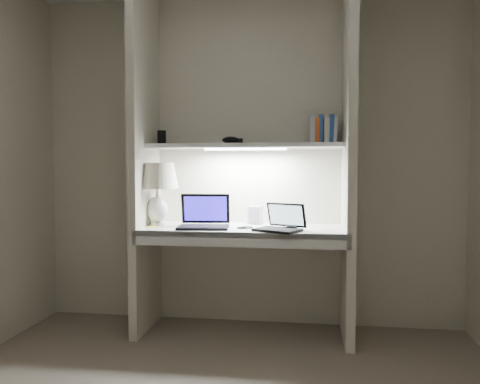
% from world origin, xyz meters
% --- Properties ---
extents(back_wall, '(3.20, 0.01, 2.50)m').
position_xyz_m(back_wall, '(0.00, 1.50, 1.25)').
color(back_wall, beige).
rests_on(back_wall, floor).
extents(alcove_panel_left, '(0.06, 0.55, 2.50)m').
position_xyz_m(alcove_panel_left, '(-0.73, 1.23, 1.25)').
color(alcove_panel_left, beige).
rests_on(alcove_panel_left, floor).
extents(alcove_panel_right, '(0.06, 0.55, 2.50)m').
position_xyz_m(alcove_panel_right, '(0.73, 1.23, 1.25)').
color(alcove_panel_right, beige).
rests_on(alcove_panel_right, floor).
extents(desk, '(1.40, 0.55, 0.04)m').
position_xyz_m(desk, '(0.00, 1.23, 0.75)').
color(desk, white).
rests_on(desk, alcove_panel_left).
extents(desk_apron, '(1.46, 0.03, 0.10)m').
position_xyz_m(desk_apron, '(0.00, 0.96, 0.72)').
color(desk_apron, silver).
rests_on(desk_apron, desk).
extents(shelf, '(1.40, 0.36, 0.03)m').
position_xyz_m(shelf, '(0.00, 1.32, 1.35)').
color(shelf, silver).
rests_on(shelf, back_wall).
extents(strip_light, '(0.60, 0.04, 0.02)m').
position_xyz_m(strip_light, '(0.00, 1.32, 1.33)').
color(strip_light, white).
rests_on(strip_light, shelf).
extents(table_lamp, '(0.31, 0.31, 0.46)m').
position_xyz_m(table_lamp, '(-0.64, 1.24, 1.08)').
color(table_lamp, white).
rests_on(table_lamp, desk).
extents(laptop_main, '(0.38, 0.34, 0.24)m').
position_xyz_m(laptop_main, '(-0.27, 1.16, 0.82)').
color(laptop_main, black).
rests_on(laptop_main, desk).
extents(laptop_netbook, '(0.37, 0.35, 0.18)m').
position_xyz_m(laptop_netbook, '(0.27, 1.07, 0.81)').
color(laptop_netbook, black).
rests_on(laptop_netbook, desk).
extents(speaker, '(0.11, 0.09, 0.14)m').
position_xyz_m(speaker, '(0.07, 1.40, 0.84)').
color(speaker, silver).
rests_on(speaker, desk).
extents(mouse, '(0.10, 0.07, 0.04)m').
position_xyz_m(mouse, '(0.33, 1.09, 0.79)').
color(mouse, black).
rests_on(mouse, desk).
extents(cable_coil, '(0.11, 0.11, 0.01)m').
position_xyz_m(cable_coil, '(0.03, 1.16, 0.78)').
color(cable_coil, black).
rests_on(cable_coil, desk).
extents(sticky_note, '(0.10, 0.10, 0.00)m').
position_xyz_m(sticky_note, '(-0.64, 1.12, 0.77)').
color(sticky_note, '#FEFA35').
rests_on(sticky_note, desk).
extents(book_row, '(0.20, 0.14, 0.21)m').
position_xyz_m(book_row, '(0.56, 1.39, 1.46)').
color(book_row, white).
rests_on(book_row, shelf).
extents(shelf_box, '(0.07, 0.06, 0.11)m').
position_xyz_m(shelf_box, '(-0.64, 1.35, 1.42)').
color(shelf_box, black).
rests_on(shelf_box, shelf).
extents(shelf_gadget, '(0.13, 0.10, 0.06)m').
position_xyz_m(shelf_gadget, '(-0.11, 1.33, 1.39)').
color(shelf_gadget, black).
rests_on(shelf_gadget, shelf).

